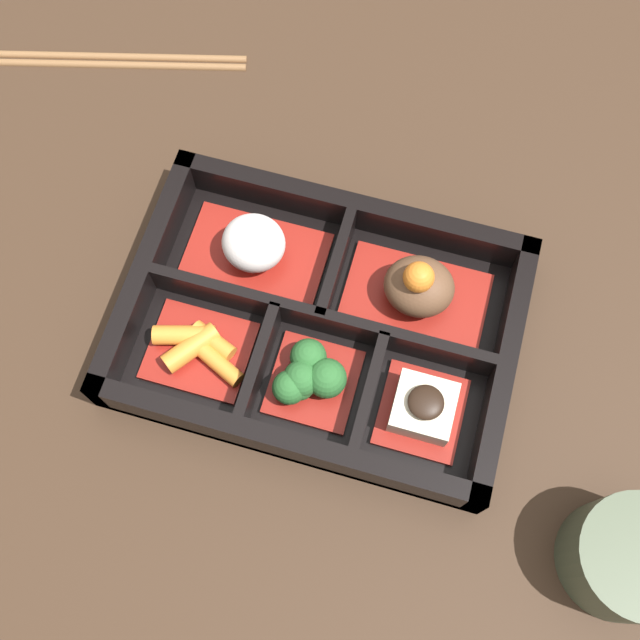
% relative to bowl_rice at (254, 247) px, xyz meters
% --- Properties ---
extents(ground_plane, '(3.00, 3.00, 0.00)m').
position_rel_bowl_rice_xyz_m(ground_plane, '(0.06, -0.04, -0.03)').
color(ground_plane, '#382619').
extents(bento_base, '(0.29, 0.21, 0.01)m').
position_rel_bowl_rice_xyz_m(bento_base, '(0.06, -0.04, -0.02)').
color(bento_base, black).
rests_on(bento_base, ground_plane).
extents(bento_rim, '(0.29, 0.21, 0.04)m').
position_rel_bowl_rice_xyz_m(bento_rim, '(0.07, -0.04, -0.01)').
color(bento_rim, black).
rests_on(bento_rim, ground_plane).
extents(bowl_rice, '(0.11, 0.07, 0.05)m').
position_rel_bowl_rice_xyz_m(bowl_rice, '(0.00, 0.00, 0.00)').
color(bowl_rice, maroon).
rests_on(bowl_rice, bento_base).
extents(bowl_stew, '(0.11, 0.07, 0.06)m').
position_rel_bowl_rice_xyz_m(bowl_stew, '(0.13, -0.00, 0.00)').
color(bowl_stew, maroon).
rests_on(bowl_stew, bento_base).
extents(bowl_carrots, '(0.08, 0.07, 0.02)m').
position_rel_bowl_rice_xyz_m(bowl_carrots, '(-0.02, -0.09, -0.01)').
color(bowl_carrots, maroon).
rests_on(bowl_carrots, bento_base).
extents(bowl_greens, '(0.06, 0.07, 0.03)m').
position_rel_bowl_rice_xyz_m(bowl_greens, '(0.07, -0.09, -0.00)').
color(bowl_greens, maroon).
rests_on(bowl_greens, bento_base).
extents(bowl_tofu, '(0.06, 0.07, 0.03)m').
position_rel_bowl_rice_xyz_m(bowl_tofu, '(0.15, -0.09, -0.01)').
color(bowl_tofu, maroon).
rests_on(bowl_tofu, bento_base).
extents(tea_cup, '(0.08, 0.08, 0.05)m').
position_rel_bowl_rice_xyz_m(tea_cup, '(0.31, -0.15, 0.00)').
color(tea_cup, '#424C38').
rests_on(tea_cup, ground_plane).
extents(chopsticks, '(0.22, 0.07, 0.01)m').
position_rel_bowl_rice_xyz_m(chopsticks, '(-0.18, 0.16, -0.03)').
color(chopsticks, brown).
rests_on(chopsticks, ground_plane).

